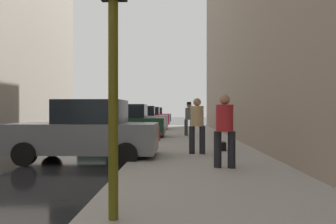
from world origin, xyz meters
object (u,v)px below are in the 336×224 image
(fire_hydrant, at_px, (157,133))
(parked_silver_sedan, at_px, (139,119))
(parked_blue_sedan, at_px, (152,116))
(duffel_bag, at_px, (221,146))
(traffic_light, at_px, (113,7))
(pedestrian_in_red_jacket, at_px, (225,127))
(parked_dark_green_sedan, at_px, (124,123))
(pedestrian_in_tan_coat, at_px, (197,123))
(parked_red_hatchback, at_px, (147,117))
(pedestrian_with_beanie, at_px, (189,117))
(parked_gray_coupe, at_px, (87,132))

(fire_hydrant, bearing_deg, parked_silver_sedan, 101.58)
(parked_blue_sedan, xyz_separation_m, duffel_bag, (4.11, -24.87, -0.56))
(parked_silver_sedan, xyz_separation_m, parked_blue_sedan, (-0.00, 12.72, 0.00))
(traffic_light, relative_size, pedestrian_in_red_jacket, 2.11)
(parked_dark_green_sedan, distance_m, pedestrian_in_red_jacket, 9.67)
(pedestrian_in_tan_coat, bearing_deg, duffel_bag, 45.86)
(parked_silver_sedan, bearing_deg, pedestrian_in_tan_coat, -75.88)
(parked_red_hatchback, distance_m, pedestrian_in_tan_coat, 19.66)
(pedestrian_in_red_jacket, bearing_deg, pedestrian_in_tan_coat, 101.21)
(parked_dark_green_sedan, height_order, fire_hydrant, parked_dark_green_sedan)
(parked_dark_green_sedan, distance_m, duffel_bag, 6.98)
(parked_blue_sedan, height_order, pedestrian_in_tan_coat, pedestrian_in_tan_coat)
(fire_hydrant, bearing_deg, duffel_bag, -55.45)
(parked_blue_sedan, height_order, pedestrian_with_beanie, pedestrian_with_beanie)
(traffic_light, distance_m, duffel_bag, 7.70)
(parked_dark_green_sedan, xyz_separation_m, parked_silver_sedan, (-0.00, 6.53, 0.00))
(pedestrian_in_red_jacket, distance_m, duffel_bag, 3.41)
(fire_hydrant, bearing_deg, parked_gray_coupe, -110.75)
(parked_gray_coupe, distance_m, parked_blue_sedan, 26.28)
(parked_dark_green_sedan, relative_size, fire_hydrant, 6.00)
(parked_blue_sedan, height_order, traffic_light, traffic_light)
(parked_red_hatchback, xyz_separation_m, pedestrian_in_red_jacket, (3.75, -21.81, 0.26))
(parked_red_hatchback, relative_size, fire_hydrant, 5.97)
(parked_dark_green_sedan, xyz_separation_m, pedestrian_with_beanie, (3.31, 0.77, 0.29))
(traffic_light, height_order, pedestrian_in_red_jacket, traffic_light)
(duffel_bag, bearing_deg, parked_silver_sedan, 108.68)
(parked_silver_sedan, height_order, pedestrian_in_red_jacket, pedestrian_in_red_jacket)
(parked_gray_coupe, bearing_deg, parked_blue_sedan, 90.00)
(parked_gray_coupe, relative_size, parked_red_hatchback, 1.01)
(parked_dark_green_sedan, distance_m, traffic_light, 12.83)
(parked_red_hatchback, height_order, duffel_bag, parked_red_hatchback)
(pedestrian_in_red_jacket, height_order, duffel_bag, pedestrian_in_red_jacket)
(parked_gray_coupe, bearing_deg, pedestrian_with_beanie, 67.02)
(parked_dark_green_sedan, relative_size, parked_blue_sedan, 0.99)
(parked_red_hatchback, relative_size, traffic_light, 1.17)
(parked_gray_coupe, xyz_separation_m, fire_hydrant, (1.80, 4.76, -0.35))
(parked_red_hatchback, height_order, fire_hydrant, parked_red_hatchback)
(parked_silver_sedan, distance_m, pedestrian_in_tan_coat, 13.42)
(parked_silver_sedan, xyz_separation_m, traffic_light, (1.85, -19.08, 1.91))
(fire_hydrant, height_order, traffic_light, traffic_light)
(parked_silver_sedan, height_order, duffel_bag, parked_silver_sedan)
(parked_silver_sedan, relative_size, parked_red_hatchback, 1.01)
(fire_hydrant, height_order, duffel_bag, fire_hydrant)
(fire_hydrant, xyz_separation_m, traffic_light, (0.05, -10.28, 2.26))
(fire_hydrant, distance_m, pedestrian_with_beanie, 3.45)
(fire_hydrant, height_order, pedestrian_in_red_jacket, pedestrian_in_red_jacket)
(parked_silver_sedan, height_order, parked_red_hatchback, same)
(parked_silver_sedan, xyz_separation_m, pedestrian_with_beanie, (3.31, -5.76, 0.29))
(pedestrian_with_beanie, bearing_deg, parked_silver_sedan, 119.87)
(parked_red_hatchback, xyz_separation_m, fire_hydrant, (1.80, -15.17, -0.35))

